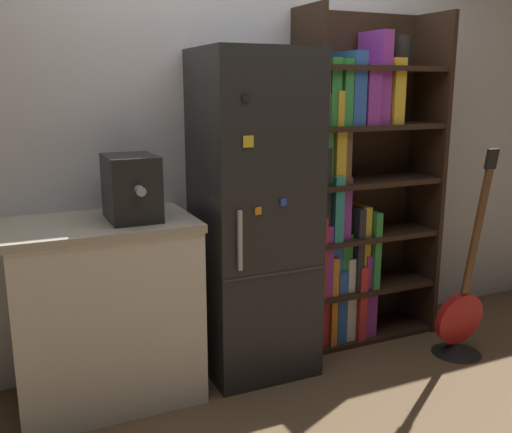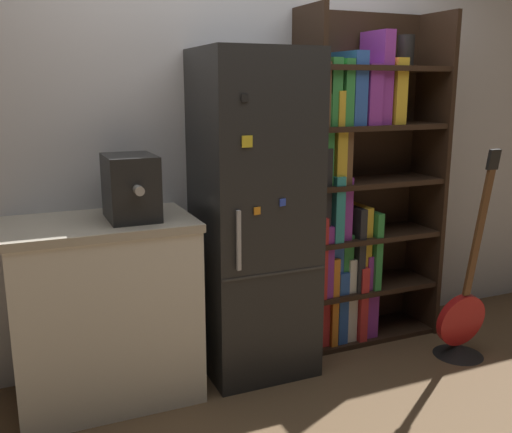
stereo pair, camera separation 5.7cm
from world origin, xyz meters
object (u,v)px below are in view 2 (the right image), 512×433
object	(u,v)px
bookshelf	(351,196)
guitar	(461,328)
espresso_machine	(131,187)
refrigerator	(254,216)

from	to	relation	value
bookshelf	guitar	bearing A→B (deg)	-47.01
bookshelf	espresso_machine	bearing A→B (deg)	-173.46
refrigerator	espresso_machine	world-z (taller)	refrigerator
refrigerator	bookshelf	xyz separation A→B (m)	(0.69, 0.12, 0.03)
refrigerator	bookshelf	world-z (taller)	bookshelf
refrigerator	bookshelf	distance (m)	0.70
refrigerator	guitar	bearing A→B (deg)	-18.27
refrigerator	bookshelf	size ratio (longest dim) A/B	0.88
bookshelf	espresso_machine	xyz separation A→B (m)	(-1.36, -0.16, 0.17)
refrigerator	espresso_machine	xyz separation A→B (m)	(-0.66, -0.03, 0.21)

